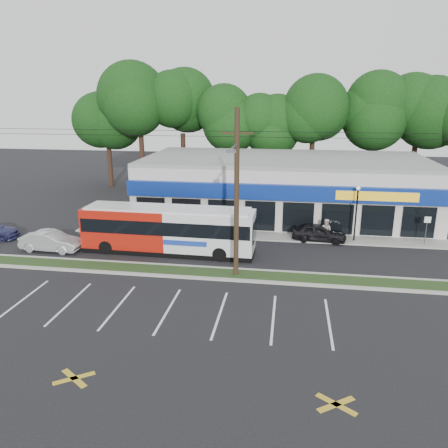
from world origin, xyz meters
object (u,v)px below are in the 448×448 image
at_px(lamp_post, 357,207).
at_px(metrobus, 168,229).
at_px(pedestrian_b, 326,230).
at_px(pedestrian_a, 239,225).
at_px(car_dark, 319,233).
at_px(utility_pole, 234,189).
at_px(sign_post, 427,226).
at_px(car_silver, 51,241).

relative_size(lamp_post, metrobus, 0.35).
bearing_deg(pedestrian_b, pedestrian_a, 28.07).
relative_size(car_dark, pedestrian_b, 2.26).
xyz_separation_m(lamp_post, metrobus, (-13.19, -4.30, -0.96)).
distance_m(pedestrian_a, pedestrian_b, 6.56).
bearing_deg(utility_pole, pedestrian_b, 51.50).
xyz_separation_m(sign_post, car_dark, (-7.60, -0.07, -0.87)).
xyz_separation_m(utility_pole, pedestrian_b, (6.03, 7.57, -4.52)).
distance_m(lamp_post, pedestrian_a, 8.88).
distance_m(sign_post, car_dark, 7.65).
relative_size(utility_pole, car_silver, 11.61).
bearing_deg(car_silver, car_dark, -72.97).
xyz_separation_m(car_silver, pedestrian_a, (12.82, 5.00, 0.26)).
xyz_separation_m(lamp_post, pedestrian_b, (-2.14, -0.30, -1.78)).
bearing_deg(metrobus, sign_post, 13.85).
distance_m(sign_post, car_silver, 27.03).
xyz_separation_m(sign_post, car_silver, (-26.53, -5.07, -0.85)).
distance_m(lamp_post, car_dark, 3.29).
xyz_separation_m(utility_pole, lamp_post, (8.17, 7.87, -2.74)).
relative_size(metrobus, pedestrian_a, 6.24).
bearing_deg(car_silver, sign_post, -76.94).
distance_m(lamp_post, pedestrian_b, 2.80).
xyz_separation_m(metrobus, car_dark, (10.59, 4.00, -1.03)).
xyz_separation_m(lamp_post, sign_post, (5.00, -0.23, -1.12)).
height_order(sign_post, metrobus, metrobus).
bearing_deg(car_silver, metrobus, -80.93).
distance_m(metrobus, pedestrian_b, 11.78).
distance_m(utility_pole, pedestrian_b, 10.68).
height_order(lamp_post, car_silver, lamp_post).
bearing_deg(utility_pole, metrobus, 144.58).
bearing_deg(utility_pole, pedestrian_a, 94.07).
relative_size(sign_post, pedestrian_b, 1.25).
distance_m(metrobus, car_dark, 11.37).
relative_size(utility_pole, metrobus, 4.13).
height_order(pedestrian_a, pedestrian_b, pedestrian_a).
height_order(car_silver, pedestrian_b, pedestrian_b).
distance_m(metrobus, pedestrian_a, 6.06).
bearing_deg(sign_post, utility_pole, -149.85).
relative_size(sign_post, car_dark, 0.55).
bearing_deg(utility_pole, lamp_post, 43.95).
distance_m(utility_pole, pedestrian_a, 8.80).
bearing_deg(pedestrian_b, metrobus, 47.97).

